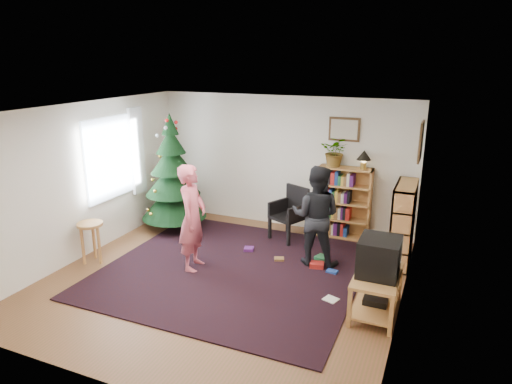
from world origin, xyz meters
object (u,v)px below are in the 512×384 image
at_px(crt_tv, 379,257).
at_px(person_standing, 192,218).
at_px(christmas_tree, 173,182).
at_px(stool, 91,232).
at_px(picture_back, 344,129).
at_px(person_by_chair, 316,216).
at_px(table_lamp, 364,156).
at_px(armchair, 290,211).
at_px(picture_right, 421,142).
at_px(bookshelf_back, 344,202).
at_px(potted_plant, 336,152).
at_px(tv_stand, 376,289).
at_px(bookshelf_right, 403,223).

relative_size(crt_tv, person_standing, 0.33).
bearing_deg(christmas_tree, stool, -102.06).
distance_m(picture_back, person_by_chair, 1.85).
height_order(crt_tv, person_standing, person_standing).
bearing_deg(person_standing, table_lamp, -53.90).
distance_m(picture_back, armchair, 1.73).
distance_m(stool, person_standing, 1.70).
height_order(picture_right, christmas_tree, picture_right).
height_order(picture_back, bookshelf_back, picture_back).
relative_size(crt_tv, person_by_chair, 0.34).
height_order(christmas_tree, potted_plant, christmas_tree).
distance_m(picture_right, tv_stand, 2.46).
distance_m(tv_stand, crt_tv, 0.46).
xyz_separation_m(crt_tv, armchair, (-1.84, 1.98, -0.27)).
height_order(picture_back, armchair, picture_back).
xyz_separation_m(bookshelf_back, armchair, (-0.87, -0.44, -0.15)).
xyz_separation_m(christmas_tree, person_standing, (1.22, -1.35, -0.09)).
xyz_separation_m(picture_right, armchair, (-2.10, 0.15, -1.43)).
height_order(tv_stand, armchair, armchair).
bearing_deg(crt_tv, table_lamp, 105.54).
height_order(person_standing, table_lamp, person_standing).
height_order(picture_right, table_lamp, picture_right).
height_order(christmas_tree, tv_stand, christmas_tree).
bearing_deg(armchair, tv_stand, -22.63).
bearing_deg(crt_tv, person_standing, 175.62).
bearing_deg(person_standing, christmas_tree, 32.35).
height_order(crt_tv, table_lamp, table_lamp).
height_order(person_by_chair, table_lamp, table_lamp).
xyz_separation_m(bookshelf_back, bookshelf_right, (1.09, -0.72, 0.00)).
distance_m(picture_right, bookshelf_right, 1.30).
distance_m(bookshelf_right, person_by_chair, 1.39).
xyz_separation_m(bookshelf_back, tv_stand, (0.97, -2.42, -0.33)).
bearing_deg(stool, potted_plant, 39.23).
relative_size(picture_right, crt_tv, 1.10).
xyz_separation_m(armchair, person_by_chair, (0.71, -0.87, 0.29)).
bearing_deg(stool, crt_tv, 3.01).
height_order(picture_back, crt_tv, picture_back).
xyz_separation_m(christmas_tree, table_lamp, (3.36, 0.85, 0.60)).
xyz_separation_m(stool, person_standing, (1.61, 0.45, 0.31)).
bearing_deg(bookshelf_back, crt_tv, -68.09).
bearing_deg(person_standing, person_by_chair, -71.85).
bearing_deg(christmas_tree, person_by_chair, -9.06).
bearing_deg(picture_right, person_standing, -152.28).
distance_m(bookshelf_back, bookshelf_right, 1.31).
bearing_deg(person_by_chair, person_standing, 23.86).
relative_size(christmas_tree, crt_tv, 4.06).
distance_m(picture_back, picture_right, 1.51).
distance_m(picture_back, christmas_tree, 3.29).
bearing_deg(bookshelf_right, christmas_tree, 91.83).
relative_size(crt_tv, table_lamp, 1.64).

